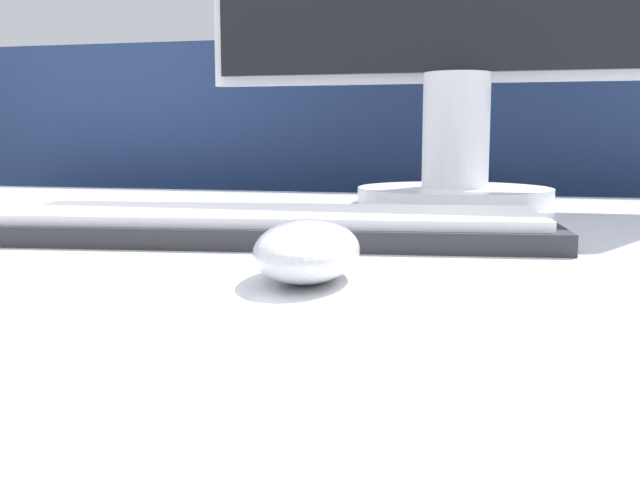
# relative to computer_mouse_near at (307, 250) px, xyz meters

# --- Properties ---
(partition_panel) EXTENTS (5.00, 0.03, 1.01)m
(partition_panel) POSITION_rel_computer_mouse_near_xyz_m (0.07, 0.79, -0.29)
(partition_panel) COLOR navy
(partition_panel) RESTS_ON ground_plane
(computer_mouse_near) EXTENTS (0.07, 0.11, 0.04)m
(computer_mouse_near) POSITION_rel_computer_mouse_near_xyz_m (0.00, 0.00, 0.00)
(computer_mouse_near) COLOR silver
(computer_mouse_near) RESTS_ON desk
(keyboard) EXTENTS (0.47, 0.20, 0.02)m
(keyboard) POSITION_rel_computer_mouse_near_xyz_m (-0.07, 0.16, -0.01)
(keyboard) COLOR #28282D
(keyboard) RESTS_ON desk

